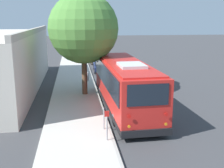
% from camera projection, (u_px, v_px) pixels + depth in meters
% --- Properties ---
extents(ground_plane, '(160.00, 160.00, 0.00)m').
position_uv_depth(ground_plane, '(133.00, 109.00, 18.35)').
color(ground_plane, '#3D3D3F').
extents(sidewalk_slab, '(80.00, 3.41, 0.15)m').
position_uv_depth(sidewalk_slab, '(75.00, 111.00, 17.82)').
color(sidewalk_slab, beige).
rests_on(sidewalk_slab, ground).
extents(curb_strip, '(80.00, 0.14, 0.15)m').
position_uv_depth(curb_strip, '(103.00, 109.00, 18.06)').
color(curb_strip, '#AAA69D').
rests_on(curb_strip, ground).
extents(shuttle_bus, '(10.67, 3.03, 3.27)m').
position_uv_depth(shuttle_bus, '(125.00, 83.00, 18.11)').
color(shuttle_bus, red).
rests_on(shuttle_bus, ground).
extents(parked_sedan_navy, '(4.46, 1.79, 1.27)m').
position_uv_depth(parked_sedan_navy, '(101.00, 66.00, 31.22)').
color(parked_sedan_navy, '#19234C').
rests_on(parked_sedan_navy, ground).
extents(parked_sedan_tan, '(4.22, 1.87, 1.28)m').
position_uv_depth(parked_sedan_tan, '(96.00, 58.00, 37.29)').
color(parked_sedan_tan, tan).
rests_on(parked_sedan_tan, ground).
extents(parked_sedan_blue, '(4.26, 1.95, 1.27)m').
position_uv_depth(parked_sedan_blue, '(93.00, 52.00, 44.00)').
color(parked_sedan_blue, navy).
rests_on(parked_sedan_blue, ground).
extents(street_tree, '(5.13, 5.13, 8.26)m').
position_uv_depth(street_tree, '(83.00, 23.00, 20.43)').
color(street_tree, brown).
rests_on(street_tree, sidewalk_slab).
extents(sign_post_near, '(0.06, 0.22, 1.45)m').
position_uv_depth(sign_post_near, '(107.00, 125.00, 13.17)').
color(sign_post_near, gray).
rests_on(sign_post_near, sidewalk_slab).
extents(sign_post_far, '(0.06, 0.06, 1.16)m').
position_uv_depth(sign_post_far, '(104.00, 118.00, 14.54)').
color(sign_post_far, gray).
rests_on(sign_post_far, sidewalk_slab).
extents(fire_hydrant, '(0.22, 0.22, 0.81)m').
position_uv_depth(fire_hydrant, '(88.00, 76.00, 25.91)').
color(fire_hydrant, '#99999E').
rests_on(fire_hydrant, sidewalk_slab).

